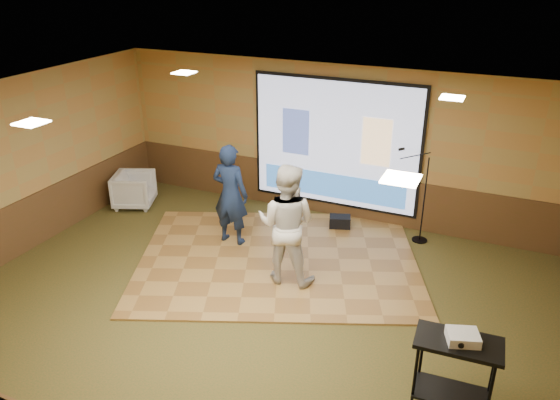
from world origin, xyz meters
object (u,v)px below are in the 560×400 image
at_px(dance_floor, 278,259).
at_px(projector, 463,337).
at_px(av_table, 456,362).
at_px(player_left, 230,195).
at_px(projector_screen, 335,145).
at_px(duffel_bag, 340,222).
at_px(banquet_chair, 134,190).
at_px(player_right, 286,224).
at_px(mic_stand, 419,216).

relative_size(dance_floor, projector, 14.06).
bearing_deg(av_table, player_left, 148.79).
bearing_deg(dance_floor, projector_screen, 82.30).
distance_m(av_table, duffel_bag, 4.68).
relative_size(dance_floor, banquet_chair, 5.95).
distance_m(player_right, banquet_chair, 4.28).
bearing_deg(duffel_bag, mic_stand, 4.67).
bearing_deg(player_right, duffel_bag, -100.16).
height_order(banquet_chair, duffel_bag, banquet_chair).
bearing_deg(player_right, player_left, -32.84).
xyz_separation_m(av_table, mic_stand, (-1.13, 3.99, -0.20)).
distance_m(player_left, player_right, 1.59).
distance_m(projector_screen, av_table, 5.29).
bearing_deg(projector, duffel_bag, 105.21).
bearing_deg(projector, player_left, 130.30).
distance_m(mic_stand, banquet_chair, 5.73).
distance_m(dance_floor, av_table, 3.98).
distance_m(player_left, mic_stand, 3.41).
relative_size(player_right, duffel_bag, 4.90).
distance_m(player_left, projector, 4.92).
xyz_separation_m(player_right, duffel_bag, (0.22, 2.10, -0.89)).
height_order(player_right, duffel_bag, player_right).
xyz_separation_m(player_left, projector, (4.21, -2.53, 0.08)).
xyz_separation_m(player_left, av_table, (4.19, -2.54, -0.26)).
bearing_deg(dance_floor, player_left, 167.26).
relative_size(projector_screen, av_table, 3.39).
bearing_deg(mic_stand, av_table, -90.80).
relative_size(projector_screen, projector, 9.94).
relative_size(player_right, mic_stand, 1.12).
height_order(projector_screen, banquet_chair, projector_screen).
xyz_separation_m(projector_screen, banquet_chair, (-3.90, -1.22, -1.12)).
bearing_deg(dance_floor, duffel_bag, 69.06).
height_order(player_right, projector, player_right).
distance_m(banquet_chair, duffel_bag, 4.29).
distance_m(player_left, av_table, 4.90).
xyz_separation_m(dance_floor, player_left, (-1.02, 0.23, 0.94)).
xyz_separation_m(av_table, projector, (0.03, 0.01, 0.35)).
relative_size(av_table, projector, 2.93).
height_order(mic_stand, duffel_bag, mic_stand).
bearing_deg(projector_screen, av_table, -56.47).
height_order(mic_stand, banquet_chair, mic_stand).
relative_size(dance_floor, player_right, 2.41).
distance_m(projector_screen, dance_floor, 2.54).
bearing_deg(av_table, player_right, 147.56).
bearing_deg(dance_floor, banquet_chair, 167.00).
relative_size(player_left, projector, 5.51).
height_order(projector_screen, dance_floor, projector_screen).
bearing_deg(banquet_chair, duffel_bag, -102.28).
bearing_deg(player_right, projector_screen, -91.96).
relative_size(projector_screen, mic_stand, 1.91).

